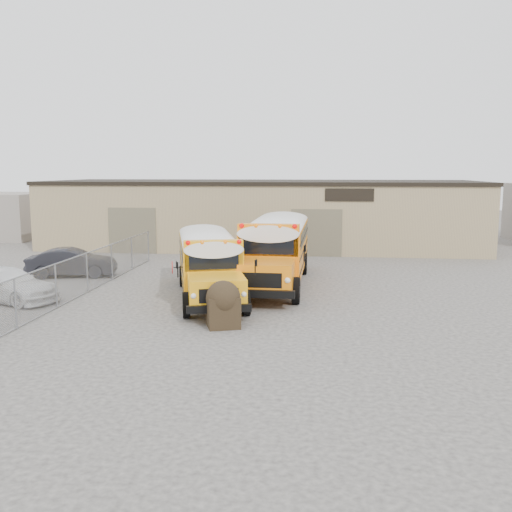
# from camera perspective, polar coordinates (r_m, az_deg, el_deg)

# --- Properties ---
(ground) EXTENTS (120.00, 120.00, 0.00)m
(ground) POSITION_cam_1_polar(r_m,az_deg,el_deg) (22.07, -5.03, -5.68)
(ground) COLOR #3D3A38
(ground) RESTS_ON ground
(warehouse) EXTENTS (30.20, 10.20, 4.67)m
(warehouse) POSITION_cam_1_polar(r_m,az_deg,el_deg) (41.27, 0.60, 4.35)
(warehouse) COLOR #907859
(warehouse) RESTS_ON ground
(chainlink_fence) EXTENTS (0.07, 18.07, 1.81)m
(chainlink_fence) POSITION_cam_1_polar(r_m,az_deg,el_deg) (26.49, -16.52, -1.61)
(chainlink_fence) COLOR gray
(chainlink_fence) RESTS_ON ground
(school_bus_left) EXTENTS (4.74, 9.77, 2.78)m
(school_bus_left) POSITION_cam_1_polar(r_m,az_deg,el_deg) (30.70, -5.51, 1.41)
(school_bus_left) COLOR #FFAB13
(school_bus_left) RESTS_ON ground
(school_bus_right) EXTENTS (3.34, 10.94, 3.19)m
(school_bus_right) POSITION_cam_1_polar(r_m,az_deg,el_deg) (34.21, 3.04, 2.57)
(school_bus_right) COLOR orange
(school_bus_right) RESTS_ON ground
(tarp_bundle) EXTENTS (1.36, 1.29, 1.65)m
(tarp_bundle) POSITION_cam_1_polar(r_m,az_deg,el_deg) (19.88, -3.30, -4.76)
(tarp_bundle) COLOR black
(tarp_bundle) RESTS_ON ground
(car_white) EXTENTS (5.12, 3.26, 1.38)m
(car_white) POSITION_cam_1_polar(r_m,az_deg,el_deg) (25.97, -23.66, -2.65)
(car_white) COLOR white
(car_white) RESTS_ON ground
(car_dark) EXTENTS (4.64, 2.49, 1.45)m
(car_dark) POSITION_cam_1_polar(r_m,az_deg,el_deg) (30.73, -17.94, -0.63)
(car_dark) COLOR black
(car_dark) RESTS_ON ground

